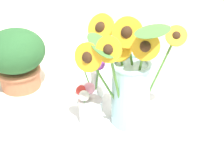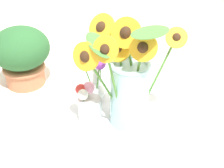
{
  "view_description": "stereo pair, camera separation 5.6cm",
  "coord_description": "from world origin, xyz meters",
  "px_view_note": "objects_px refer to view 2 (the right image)",
  "views": [
    {
      "loc": [
        0.33,
        -0.74,
        0.67
      ],
      "look_at": [
        -0.0,
        0.03,
        0.13
      ],
      "focal_mm": 50.0,
      "sensor_mm": 36.0,
      "label": 1
    },
    {
      "loc": [
        0.38,
        -0.72,
        0.67
      ],
      "look_at": [
        -0.0,
        0.03,
        0.13
      ],
      "focal_mm": 50.0,
      "sensor_mm": 36.0,
      "label": 2
    }
  ],
  "objects_px": {
    "mason_jar_sunflowers": "(127,83)",
    "vase_bulb_right": "(97,80)",
    "potted_plant": "(22,54)",
    "serving_tray": "(112,114)",
    "vase_small_center": "(89,106)"
  },
  "relations": [
    {
      "from": "serving_tray",
      "to": "vase_small_center",
      "type": "bearing_deg",
      "value": -122.95
    },
    {
      "from": "potted_plant",
      "to": "vase_bulb_right",
      "type": "bearing_deg",
      "value": 1.78
    },
    {
      "from": "vase_small_center",
      "to": "vase_bulb_right",
      "type": "bearing_deg",
      "value": 105.65
    },
    {
      "from": "mason_jar_sunflowers",
      "to": "vase_bulb_right",
      "type": "xyz_separation_m",
      "value": [
        -0.14,
        0.07,
        -0.07
      ]
    },
    {
      "from": "vase_bulb_right",
      "to": "potted_plant",
      "type": "height_order",
      "value": "potted_plant"
    },
    {
      "from": "serving_tray",
      "to": "potted_plant",
      "type": "xyz_separation_m",
      "value": [
        -0.4,
        0.03,
        0.12
      ]
    },
    {
      "from": "serving_tray",
      "to": "vase_bulb_right",
      "type": "distance_m",
      "value": 0.13
    },
    {
      "from": "mason_jar_sunflowers",
      "to": "vase_bulb_right",
      "type": "distance_m",
      "value": 0.17
    },
    {
      "from": "mason_jar_sunflowers",
      "to": "vase_bulb_right",
      "type": "bearing_deg",
      "value": 155.02
    },
    {
      "from": "serving_tray",
      "to": "vase_small_center",
      "type": "xyz_separation_m",
      "value": [
        -0.05,
        -0.07,
        0.07
      ]
    },
    {
      "from": "vase_small_center",
      "to": "potted_plant",
      "type": "distance_m",
      "value": 0.37
    },
    {
      "from": "vase_bulb_right",
      "to": "vase_small_center",
      "type": "bearing_deg",
      "value": -74.35
    },
    {
      "from": "mason_jar_sunflowers",
      "to": "vase_small_center",
      "type": "height_order",
      "value": "mason_jar_sunflowers"
    },
    {
      "from": "serving_tray",
      "to": "vase_small_center",
      "type": "distance_m",
      "value": 0.11
    },
    {
      "from": "vase_small_center",
      "to": "mason_jar_sunflowers",
      "type": "bearing_deg",
      "value": 23.6
    }
  ]
}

